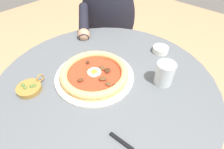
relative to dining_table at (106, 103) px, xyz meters
name	(u,v)px	position (x,y,z in m)	size (l,w,h in m)	color
dining_table	(106,103)	(0.00, 0.00, 0.00)	(0.93, 0.93, 0.76)	#565B60
pizza_on_plate	(95,74)	(-0.05, -0.01, 0.16)	(0.34, 0.34, 0.04)	white
water_glass	(164,74)	(0.18, 0.16, 0.19)	(0.07, 0.07, 0.10)	silver
steak_knife	(131,148)	(0.26, -0.16, 0.15)	(0.22, 0.03, 0.01)	silver
ramekin_capers	(161,49)	(0.06, 0.34, 0.16)	(0.08, 0.08, 0.03)	white
olive_pan	(29,88)	(-0.19, -0.24, 0.16)	(0.10, 0.12, 0.04)	olive
diner_person	(108,42)	(-0.44, 0.48, -0.08)	(0.44, 0.58, 1.19)	#282833
cafe_chair_diner	(109,31)	(-0.54, 0.59, -0.07)	(0.60, 0.60, 0.90)	beige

